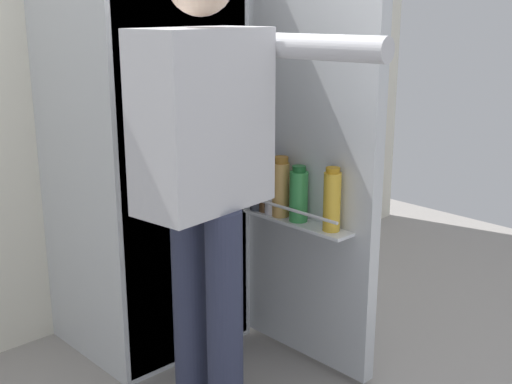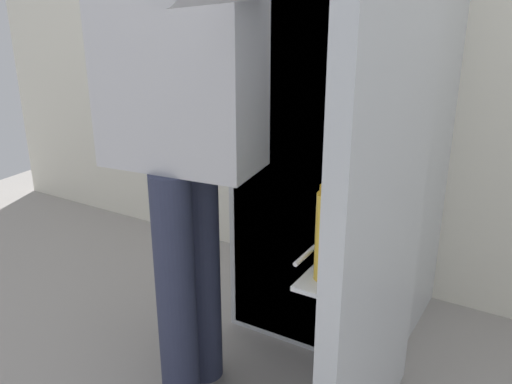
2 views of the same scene
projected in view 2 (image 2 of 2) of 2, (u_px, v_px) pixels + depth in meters
refrigerator at (349, 106)px, 1.97m from camera, size 0.69×1.23×1.74m
person at (184, 111)px, 1.57m from camera, size 0.59×0.71×1.57m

